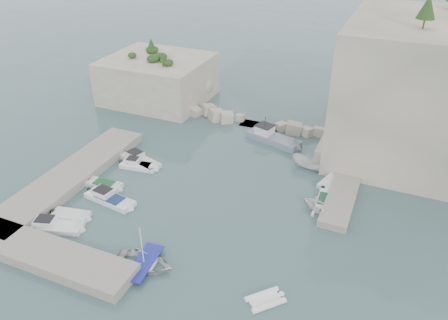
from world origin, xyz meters
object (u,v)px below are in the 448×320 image
at_px(motorboat_c, 105,187).
at_px(tender_east_a, 316,209).
at_px(motorboat_e, 71,218).
at_px(tender_east_b, 324,203).
at_px(tender_east_c, 333,182).
at_px(motorboat_d, 110,201).
at_px(motorboat_f, 55,229).
at_px(motorboat_a, 140,163).
at_px(rowboat, 144,266).
at_px(inflatable_dinghy, 265,301).
at_px(motorboat_b, 139,168).
at_px(tender_east_d, 309,169).
at_px(work_boat, 273,142).

height_order(motorboat_c, tender_east_a, tender_east_a).
height_order(motorboat_e, tender_east_b, same).
height_order(motorboat_e, tender_east_c, same).
bearing_deg(motorboat_d, tender_east_a, 27.17).
bearing_deg(motorboat_f, motorboat_a, 69.47).
xyz_separation_m(rowboat, inflatable_dinghy, (11.46, 0.49, 0.00)).
distance_m(motorboat_b, rowboat, 17.47).
xyz_separation_m(inflatable_dinghy, tender_east_c, (1.66, 20.30, 0.00)).
relative_size(motorboat_e, inflatable_dinghy, 1.28).
height_order(inflatable_dinghy, tender_east_d, tender_east_d).
bearing_deg(tender_east_c, tender_east_b, -163.63).
bearing_deg(motorboat_e, motorboat_f, -107.75).
distance_m(motorboat_a, motorboat_d, 8.60).
xyz_separation_m(rowboat, tender_east_b, (13.10, 16.19, 0.00)).
relative_size(motorboat_b, motorboat_f, 0.79).
xyz_separation_m(inflatable_dinghy, tender_east_d, (-1.64, 22.12, 0.00)).
bearing_deg(motorboat_d, motorboat_b, 105.40).
xyz_separation_m(motorboat_d, tender_east_a, (21.43, 7.58, 0.00)).
bearing_deg(rowboat, tender_east_b, -43.78).
distance_m(motorboat_f, tender_east_c, 31.41).
distance_m(motorboat_c, motorboat_f, 8.33).
height_order(rowboat, tender_east_d, tender_east_d).
height_order(rowboat, tender_east_c, rowboat).
bearing_deg(tender_east_b, motorboat_e, 114.65).
bearing_deg(motorboat_c, tender_east_d, 30.82).
xyz_separation_m(motorboat_c, tender_east_b, (24.33, 6.93, 0.00)).
bearing_deg(work_boat, tender_east_a, -39.92).
relative_size(motorboat_e, rowboat, 0.79).
xyz_separation_m(motorboat_e, work_boat, (14.52, 24.58, 0.00)).
relative_size(motorboat_c, motorboat_f, 0.74).
bearing_deg(motorboat_f, tender_east_b, 14.82).
bearing_deg(motorboat_c, tender_east_b, 14.34).
height_order(inflatable_dinghy, tender_east_c, tender_east_c).
relative_size(motorboat_c, rowboat, 0.85).
height_order(motorboat_f, inflatable_dinghy, motorboat_f).
distance_m(motorboat_d, work_boat, 24.03).
relative_size(tender_east_a, tender_east_d, 0.72).
bearing_deg(motorboat_c, motorboat_e, -89.05).
bearing_deg(motorboat_b, inflatable_dinghy, -40.73).
bearing_deg(tender_east_a, motorboat_e, 130.10).
height_order(motorboat_c, tender_east_b, same).
height_order(motorboat_f, tender_east_c, motorboat_f).
xyz_separation_m(motorboat_a, tender_east_a, (22.92, -0.89, 0.00)).
xyz_separation_m(motorboat_e, tender_east_a, (23.51, 11.61, 0.00)).
bearing_deg(rowboat, motorboat_d, 46.54).
bearing_deg(motorboat_b, tender_east_b, -3.20).
xyz_separation_m(motorboat_c, tender_east_c, (24.36, 11.53, 0.00)).
distance_m(motorboat_b, motorboat_f, 13.54).
relative_size(motorboat_f, inflatable_dinghy, 1.85).
xyz_separation_m(motorboat_b, work_boat, (13.44, 13.25, 0.00)).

